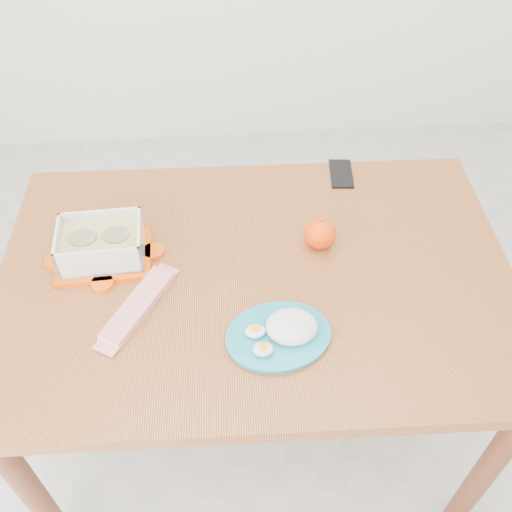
{
  "coord_description": "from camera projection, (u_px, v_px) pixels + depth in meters",
  "views": [
    {
      "loc": [
        -0.15,
        -0.85,
        1.83
      ],
      "look_at": [
        -0.08,
        0.09,
        0.81
      ],
      "focal_mm": 40.0,
      "sensor_mm": 36.0,
      "label": 1
    }
  ],
  "objects": [
    {
      "name": "smartphone",
      "position": [
        341.0,
        174.0,
        1.69
      ],
      "size": [
        0.08,
        0.13,
        0.01
      ],
      "primitive_type": "cube",
      "rotation": [
        0.0,
        0.0,
        -0.09
      ],
      "color": "black",
      "rests_on": "dining_table"
    },
    {
      "name": "dining_table",
      "position": [
        256.0,
        295.0,
        1.5
      ],
      "size": [
        1.31,
        0.89,
        0.75
      ],
      "rotation": [
        0.0,
        0.0,
        -0.02
      ],
      "color": "#AF6A31",
      "rests_on": "ground"
    },
    {
      "name": "rice_plate",
      "position": [
        283.0,
        332.0,
        1.28
      ],
      "size": [
        0.27,
        0.27,
        0.06
      ],
      "rotation": [
        0.0,
        0.0,
        0.17
      ],
      "color": "teal",
      "rests_on": "dining_table"
    },
    {
      "name": "candy_bar",
      "position": [
        138.0,
        306.0,
        1.35
      ],
      "size": [
        0.17,
        0.23,
        0.02
      ],
      "primitive_type": "cube",
      "rotation": [
        0.0,
        0.0,
        1.04
      ],
      "color": "#BA090B",
      "rests_on": "dining_table"
    },
    {
      "name": "orange_fruit",
      "position": [
        320.0,
        233.0,
        1.47
      ],
      "size": [
        0.08,
        0.08,
        0.08
      ],
      "primitive_type": "sphere",
      "color": "#FF4605",
      "rests_on": "dining_table"
    },
    {
      "name": "ground",
      "position": [
        282.0,
        436.0,
        1.93
      ],
      "size": [
        3.5,
        3.5,
        0.0
      ],
      "primitive_type": "plane",
      "color": "#B7B7B2",
      "rests_on": "ground"
    },
    {
      "name": "food_container",
      "position": [
        101.0,
        245.0,
        1.43
      ],
      "size": [
        0.24,
        0.19,
        0.1
      ],
      "rotation": [
        0.0,
        0.0,
        0.05
      ],
      "color": "#F55007",
      "rests_on": "dining_table"
    }
  ]
}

